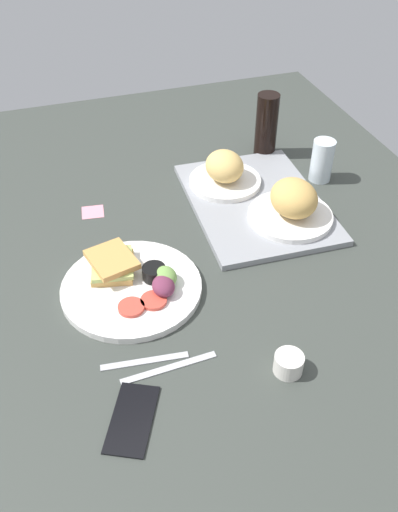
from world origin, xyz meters
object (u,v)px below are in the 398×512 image
at_px(fork, 145,361).
at_px(cell_phone, 132,418).
at_px(serving_tray, 256,203).
at_px(soda_bottle, 266,125).
at_px(bread_plate_near, 225,172).
at_px(knife, 169,368).
at_px(espresso_cup, 289,364).
at_px(drinking_glass, 322,161).
at_px(bread_plate_far, 293,204).
at_px(sticky_note, 93,212).
at_px(plate_with_salad, 132,283).

xyz_separation_m(fork, cell_phone, (0.12, -0.05, 0.00)).
relative_size(serving_tray, soda_bottle, 2.40).
bearing_deg(cell_phone, soda_bottle, 169.11).
bearing_deg(bread_plate_near, knife, -29.67).
bearing_deg(espresso_cup, bread_plate_near, 170.92).
relative_size(serving_tray, fork, 2.65).
relative_size(drinking_glass, espresso_cup, 2.11).
height_order(serving_tray, knife, serving_tray).
bearing_deg(fork, cell_phone, -107.02).
bearing_deg(drinking_glass, soda_bottle, -152.08).
bearing_deg(knife, bread_plate_far, 36.83).
bearing_deg(sticky_note, plate_with_salad, 6.54).
xyz_separation_m(bread_plate_far, fork, (0.32, -0.46, -0.06)).
relative_size(plate_with_salad, sticky_note, 5.49).
bearing_deg(cell_phone, drinking_glass, 157.56).
distance_m(drinking_glass, soda_bottle, 0.20).
bearing_deg(soda_bottle, bread_plate_far, -12.13).
distance_m(bread_plate_near, bread_plate_far, 0.23).
height_order(plate_with_salad, espresso_cup, plate_with_salad).
height_order(plate_with_salad, fork, plate_with_salad).
bearing_deg(sticky_note, knife, 5.39).
height_order(drinking_glass, espresso_cup, drinking_glass).
height_order(bread_plate_far, drinking_glass, same).
xyz_separation_m(soda_bottle, sticky_note, (0.14, -0.54, -0.09)).
relative_size(bread_plate_far, knife, 1.12).
bearing_deg(fork, knife, -30.19).
xyz_separation_m(serving_tray, bread_plate_near, (-0.10, -0.05, 0.04)).
relative_size(bread_plate_near, soda_bottle, 1.04).
relative_size(bread_plate_near, cell_phone, 1.35).
distance_m(bread_plate_near, cell_phone, 0.75).
relative_size(plate_with_salad, cell_phone, 2.13).
relative_size(soda_bottle, fork, 1.10).
height_order(bread_plate_near, soda_bottle, soda_bottle).
bearing_deg(drinking_glass, knife, -48.89).
distance_m(espresso_cup, knife, 0.23).
height_order(serving_tray, cell_phone, serving_tray).
relative_size(serving_tray, knife, 2.37).
bearing_deg(bread_plate_near, drinking_glass, 81.82).
bearing_deg(espresso_cup, fork, -112.44).
bearing_deg(bread_plate_far, fork, -55.24).
bearing_deg(cell_phone, serving_tray, 165.62).
height_order(serving_tray, sticky_note, serving_tray).
relative_size(drinking_glass, soda_bottle, 0.63).
distance_m(soda_bottle, knife, 0.84).
relative_size(soda_bottle, cell_phone, 1.30).
bearing_deg(sticky_note, serving_tray, 76.15).
bearing_deg(serving_tray, plate_with_salad, -61.14).
xyz_separation_m(bread_plate_near, knife, (0.55, -0.31, -0.05)).
bearing_deg(soda_bottle, serving_tray, -27.89).
bearing_deg(fork, serving_tray, 52.54).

